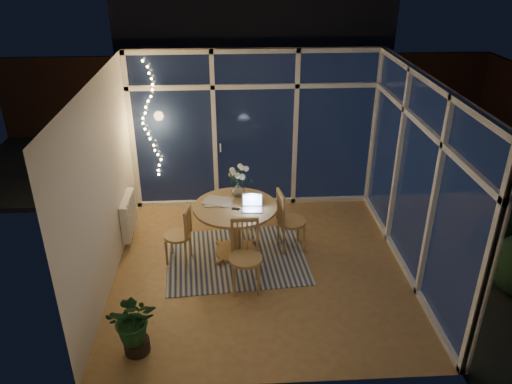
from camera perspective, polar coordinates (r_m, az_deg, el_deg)
floor at (r=6.94m, az=0.81°, el=-8.72°), size 4.00×4.00×0.00m
ceiling at (r=5.83m, az=0.97°, el=12.57°), size 4.00×4.00×0.00m
wall_back at (r=8.12m, az=-0.13°, el=7.11°), size 4.00×0.04×2.60m
wall_front at (r=4.57m, az=2.69°, el=-9.96°), size 4.00×0.04×2.60m
wall_left at (r=6.46m, az=-17.10°, el=0.50°), size 0.04×4.00×2.60m
wall_right at (r=6.72m, az=18.17°, el=1.36°), size 0.04×4.00×2.60m
window_wall_back at (r=8.09m, az=-0.11°, el=7.02°), size 4.00×0.10×2.60m
window_wall_right at (r=6.70m, az=17.85°, el=1.36°), size 0.10×4.00×2.60m
radiator at (r=7.63m, az=-14.37°, el=-2.57°), size 0.10×0.70×0.58m
fairy_lights at (r=8.02m, az=-12.05°, el=7.96°), size 0.24×0.10×1.85m
garden_patio at (r=11.44m, az=1.56°, el=5.77°), size 12.00×6.00×0.10m
garden_fence at (r=11.58m, az=-1.10°, el=11.05°), size 11.00×0.08×1.80m
neighbour_roof at (r=14.28m, az=-0.39°, el=19.37°), size 7.00×3.00×2.20m
garden_shrubs at (r=9.73m, az=-5.31°, el=5.04°), size 0.90×0.90×0.90m
rug at (r=7.16m, az=-2.27°, el=-7.48°), size 2.07×1.71×0.01m
dining_table at (r=7.03m, az=-2.34°, el=-4.41°), size 1.24×1.24×0.79m
chair_left at (r=6.95m, az=-8.96°, el=-4.78°), size 0.47×0.47×0.87m
chair_right at (r=7.13m, az=4.08°, el=-3.22°), size 0.50×0.50×0.95m
chair_front at (r=6.31m, az=-1.19°, el=-7.45°), size 0.45×0.45×0.96m
laptop at (r=6.69m, az=-0.44°, el=-1.26°), size 0.30×0.27×0.21m
flower_vase at (r=7.05m, az=-2.06°, el=0.32°), size 0.22×0.22×0.21m
bowl at (r=7.01m, az=-0.16°, el=-0.65°), size 0.16×0.16×0.04m
newspapers at (r=6.92m, az=-4.21°, el=-1.20°), size 0.39×0.32×0.02m
phone at (r=6.75m, az=-2.32°, el=-1.94°), size 0.12×0.08×0.01m
potted_plant at (r=5.65m, az=-13.76°, el=-14.45°), size 0.58×0.52×0.76m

